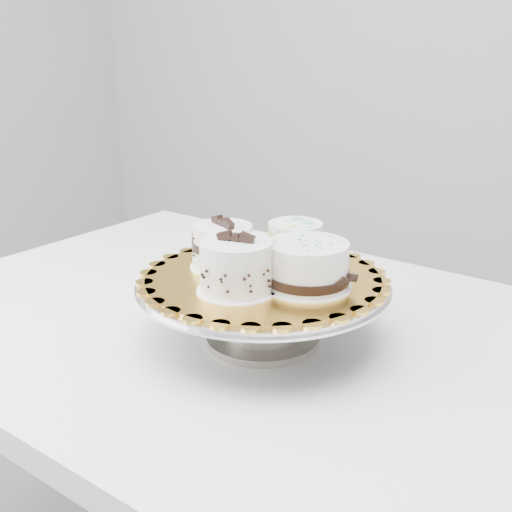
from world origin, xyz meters
The scene contains 7 objects.
table centered at (-0.03, 0.23, 0.68)m, with size 1.39×1.00×0.75m.
cake_stand centered at (0.01, 0.18, 0.82)m, with size 0.39×0.39×0.11m.
cake_board centered at (0.01, 0.18, 0.86)m, with size 0.36×0.36×0.01m, color orange.
cake_swirl centered at (0.01, 0.11, 0.90)m, with size 0.12×0.12×0.09m.
cake_banded centered at (-0.07, 0.18, 0.89)m, with size 0.12×0.12×0.09m.
cake_dots centered at (0.02, 0.27, 0.89)m, with size 0.11×0.11×0.07m.
cake_ribbon centered at (0.09, 0.17, 0.89)m, with size 0.15×0.15×0.07m.
Camera 1 is at (0.48, -0.61, 1.21)m, focal length 45.00 mm.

